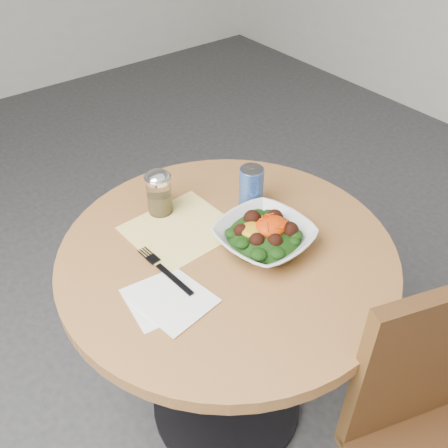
% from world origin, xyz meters
% --- Properties ---
extents(ground, '(6.00, 6.00, 0.00)m').
position_xyz_m(ground, '(0.00, 0.00, 0.00)').
color(ground, '#303033').
rests_on(ground, ground).
extents(table, '(0.90, 0.90, 0.75)m').
position_xyz_m(table, '(0.00, 0.00, 0.55)').
color(table, black).
rests_on(table, ground).
extents(chair, '(0.51, 0.51, 0.91)m').
position_xyz_m(chair, '(0.16, -0.61, 0.51)').
color(chair, '#583918').
rests_on(chair, ground).
extents(cloth_napkin, '(0.28, 0.26, 0.00)m').
position_xyz_m(cloth_napkin, '(-0.05, 0.15, 0.75)').
color(cloth_napkin, yellow).
rests_on(cloth_napkin, table).
extents(paper_napkins, '(0.20, 0.21, 0.00)m').
position_xyz_m(paper_napkins, '(-0.22, -0.05, 0.75)').
color(paper_napkins, white).
rests_on(paper_napkins, table).
extents(salad_bowl, '(0.27, 0.27, 0.09)m').
position_xyz_m(salad_bowl, '(0.09, -0.05, 0.78)').
color(salad_bowl, silver).
rests_on(salad_bowl, table).
extents(fork, '(0.03, 0.22, 0.00)m').
position_xyz_m(fork, '(-0.18, 0.04, 0.76)').
color(fork, black).
rests_on(fork, table).
extents(spice_shaker, '(0.08, 0.08, 0.14)m').
position_xyz_m(spice_shaker, '(-0.05, 0.25, 0.82)').
color(spice_shaker, silver).
rests_on(spice_shaker, table).
extents(beverage_can, '(0.07, 0.07, 0.14)m').
position_xyz_m(beverage_can, '(0.17, 0.11, 0.82)').
color(beverage_can, navy).
rests_on(beverage_can, table).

